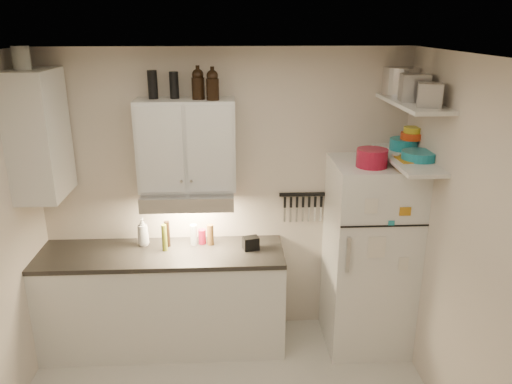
{
  "coord_description": "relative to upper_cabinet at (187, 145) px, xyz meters",
  "views": [
    {
      "loc": [
        0.06,
        -2.71,
        2.79
      ],
      "look_at": [
        0.25,
        0.9,
        1.55
      ],
      "focal_mm": 35.0,
      "sensor_mm": 36.0,
      "label": 1
    }
  ],
  "objects": [
    {
      "name": "ceiling",
      "position": [
        0.3,
        -1.33,
        0.78
      ],
      "size": [
        3.2,
        3.0,
        0.02
      ],
      "primitive_type": "cube",
      "color": "white",
      "rests_on": "ground"
    },
    {
      "name": "back_wall",
      "position": [
        0.3,
        0.18,
        -0.53
      ],
      "size": [
        3.2,
        0.02,
        2.6
      ],
      "primitive_type": "cube",
      "color": "beige",
      "rests_on": "ground"
    },
    {
      "name": "right_wall",
      "position": [
        1.91,
        -1.33,
        -0.53
      ],
      "size": [
        0.02,
        3.0,
        2.6
      ],
      "primitive_type": "cube",
      "color": "beige",
      "rests_on": "ground"
    },
    {
      "name": "base_cabinet",
      "position": [
        -0.25,
        -0.14,
        -1.39
      ],
      "size": [
        2.1,
        0.6,
        0.88
      ],
      "primitive_type": "cube",
      "color": "silver",
      "rests_on": "floor"
    },
    {
      "name": "countertop",
      "position": [
        -0.25,
        -0.14,
        -0.93
      ],
      "size": [
        2.1,
        0.62,
        0.04
      ],
      "primitive_type": "cube",
      "color": "black",
      "rests_on": "base_cabinet"
    },
    {
      "name": "upper_cabinet",
      "position": [
        0.0,
        0.0,
        0.0
      ],
      "size": [
        0.8,
        0.33,
        0.75
      ],
      "primitive_type": "cube",
      "color": "silver",
      "rests_on": "back_wall"
    },
    {
      "name": "side_cabinet",
      "position": [
        -1.14,
        -0.14,
        0.12
      ],
      "size": [
        0.33,
        0.55,
        1.0
      ],
      "primitive_type": "cube",
      "color": "silver",
      "rests_on": "left_wall"
    },
    {
      "name": "range_hood",
      "position": [
        0.0,
        -0.06,
        -0.44
      ],
      "size": [
        0.76,
        0.46,
        0.12
      ],
      "primitive_type": "cube",
      "color": "silver",
      "rests_on": "back_wall"
    },
    {
      "name": "fridge",
      "position": [
        1.55,
        -0.18,
        -0.98
      ],
      "size": [
        0.7,
        0.68,
        1.7
      ],
      "primitive_type": "cube",
      "color": "white",
      "rests_on": "floor"
    },
    {
      "name": "shelf_hi",
      "position": [
        1.75,
        -0.31,
        0.38
      ],
      "size": [
        0.3,
        0.95,
        0.03
      ],
      "primitive_type": "cube",
      "color": "silver",
      "rests_on": "right_wall"
    },
    {
      "name": "shelf_lo",
      "position": [
        1.75,
        -0.31,
        -0.07
      ],
      "size": [
        0.3,
        0.95,
        0.03
      ],
      "primitive_type": "cube",
      "color": "silver",
      "rests_on": "right_wall"
    },
    {
      "name": "knife_strip",
      "position": [
        1.0,
        0.15,
        -0.51
      ],
      "size": [
        0.42,
        0.02,
        0.03
      ],
      "primitive_type": "cube",
      "color": "black",
      "rests_on": "back_wall"
    },
    {
      "name": "dutch_oven",
      "position": [
        1.47,
        -0.3,
        -0.05
      ],
      "size": [
        0.27,
        0.27,
        0.14
      ],
      "primitive_type": "cylinder",
      "rotation": [
        0.0,
        0.0,
        0.1
      ],
      "color": "maroon",
      "rests_on": "fridge"
    },
    {
      "name": "book_stack",
      "position": [
        1.75,
        -0.37,
        -0.08
      ],
      "size": [
        0.21,
        0.26,
        0.08
      ],
      "primitive_type": "cube",
      "rotation": [
        0.0,
        0.0,
        0.04
      ],
      "color": "#BD7D17",
      "rests_on": "fridge"
    },
    {
      "name": "spice_jar",
      "position": [
        1.67,
        -0.27,
        -0.08
      ],
      "size": [
        0.07,
        0.07,
        0.09
      ],
      "primitive_type": "cylinder",
      "rotation": [
        0.0,
        0.0,
        0.3
      ],
      "color": "silver",
      "rests_on": "fridge"
    },
    {
      "name": "stock_pot",
      "position": [
        1.77,
        0.06,
        0.5
      ],
      "size": [
        0.37,
        0.37,
        0.22
      ],
      "primitive_type": "cylinder",
      "rotation": [
        0.0,
        0.0,
        -0.23
      ],
      "color": "silver",
      "rests_on": "shelf_hi"
    },
    {
      "name": "tin_a",
      "position": [
        1.75,
        -0.32,
        0.49
      ],
      "size": [
        0.23,
        0.21,
        0.2
      ],
      "primitive_type": "cube",
      "rotation": [
        0.0,
        0.0,
        -0.16
      ],
      "color": "#AAAAAD",
      "rests_on": "shelf_hi"
    },
    {
      "name": "tin_b",
      "position": [
        1.77,
        -0.57,
        0.47
      ],
      "size": [
        0.21,
        0.21,
        0.17
      ],
      "primitive_type": "cube",
      "rotation": [
        0.0,
        0.0,
        -0.32
      ],
      "color": "#AAAAAD",
      "rests_on": "shelf_hi"
    },
    {
      "name": "bowl_teal",
      "position": [
        1.8,
        -0.06,
        -0.0
      ],
      "size": [
        0.23,
        0.23,
        0.09
      ],
      "primitive_type": "cylinder",
      "color": "teal",
      "rests_on": "shelf_lo"
    },
    {
      "name": "bowl_orange",
      "position": [
        1.86,
        -0.09,
        0.07
      ],
      "size": [
        0.19,
        0.19,
        0.06
      ],
      "primitive_type": "cylinder",
      "color": "red",
      "rests_on": "bowl_teal"
    },
    {
      "name": "bowl_yellow",
      "position": [
        1.86,
        -0.09,
        0.12
      ],
      "size": [
        0.14,
        0.14,
        0.05
      ],
      "primitive_type": "cylinder",
      "color": "gold",
      "rests_on": "bowl_orange"
    },
    {
      "name": "plates",
      "position": [
        1.81,
        -0.39,
        -0.02
      ],
      "size": [
        0.36,
        0.36,
        0.07
      ],
      "primitive_type": "cylinder",
      "rotation": [
        0.0,
        0.0,
        -0.43
      ],
      "color": "teal",
      "rests_on": "shelf_lo"
    },
    {
      "name": "growler_a",
      "position": [
        0.11,
        -0.02,
        0.5
      ],
      "size": [
        0.13,
        0.13,
        0.25
      ],
      "primitive_type": null,
      "rotation": [
        0.0,
        0.0,
        0.28
      ],
      "color": "black",
      "rests_on": "upper_cabinet"
    },
    {
      "name": "growler_b",
      "position": [
        0.23,
        -0.07,
        0.5
      ],
      "size": [
        0.13,
        0.13,
        0.24
      ],
      "primitive_type": null,
      "rotation": [
        0.0,
        0.0,
        -0.28
      ],
      "color": "black",
      "rests_on": "upper_cabinet"
    },
    {
      "name": "thermos_a",
      "position": [
        -0.08,
        0.03,
        0.48
      ],
      "size": [
        0.1,
        0.1,
        0.21
      ],
      "primitive_type": "cylinder",
      "rotation": [
        0.0,
        0.0,
        -0.38
      ],
      "color": "black",
      "rests_on": "upper_cabinet"
    },
    {
      "name": "thermos_b",
      "position": [
        -0.25,
        0.03,
        0.49
      ],
      "size": [
        0.1,
        0.1,
        0.22
      ],
      "primitive_type": "cylinder",
      "rotation": [
        0.0,
        0.0,
        0.32
      ],
      "color": "black",
      "rests_on": "upper_cabinet"
    },
    {
      "name": "side_jar",
      "position": [
        -1.17,
        -0.16,
        0.71
      ],
      "size": [
        0.14,
        0.14,
        0.17
      ],
      "primitive_type": "cylinder",
      "rotation": [
        0.0,
        0.0,
        0.08
      ],
      "color": "silver",
      "rests_on": "side_cabinet"
    },
    {
      "name": "soap_bottle",
      "position": [
        -0.42,
        0.01,
        -0.76
      ],
      "size": [
        0.12,
        0.12,
        0.29
      ],
      "primitive_type": "imported",
      "rotation": [
        0.0,
        0.0,
        0.07
      ],
      "color": "silver",
      "rests_on": "countertop"
    },
    {
      "name": "pepper_mill",
      "position": [
        0.17,
        -0.01,
        -0.81
      ],
      "size": [
        0.08,
        0.08,
        0.19
      ],
      "primitive_type": "cylinder",
      "rotation": [
        0.0,
        0.0,
        -0.38
      ],
      "color": "brown",
      "rests_on": "countertop"
    },
    {
      "name": "oil_bottle",
      "position": [
        -0.22,
        -0.11,
        -0.79
      ],
      "size": [
        0.06,
        0.06,
        0.24
      ],
      "primitive_type": "cylinder",
      "rotation": [
        0.0,
        0.0,
        -0.4
      ],
      "color": "#5C6318",
      "rests_on": "countertop"
    },
    {
      "name": "vinegar_bottle",
      "position": [
        -0.2,
        -0.02,
        -0.79
      ],
      "size": [
        0.06,
        0.06,
        0.23
      ],
      "primitive_type": "cylinder",
      "rotation": [
        0.0,
        0.0,
        0.33
      ],
      "color": "black",
      "rests_on": "countertop"
    },
    {
      "name": "clear_bottle",
      "position": [
        0.02,
        0.0,
        -0.81
      ],
      "size": [
        0.08,
        0.08,
        0.19
      ],
      "primitive_type": "cylinder",
      "rotation": [
        0.0,
        0.0,
        0.3
      ],
      "color": "silver",
      "rests_on": "countertop"
    },
    {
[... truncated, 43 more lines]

